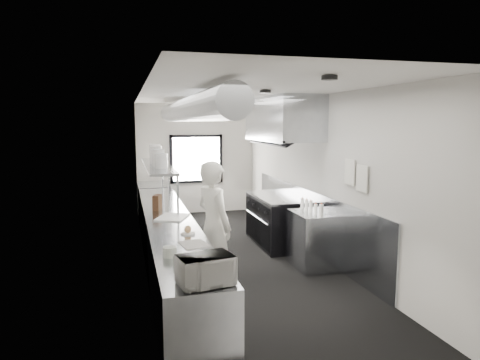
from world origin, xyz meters
TOP-DOWN VIEW (x-y plane):
  - floor at (0.00, 0.00)m, footprint 3.00×8.00m
  - ceiling at (0.00, 0.00)m, footprint 3.00×8.00m
  - wall_back at (0.00, 4.00)m, footprint 3.00×0.02m
  - wall_front at (0.00, -4.00)m, footprint 3.00×0.02m
  - wall_left at (-1.50, 0.00)m, footprint 0.02×8.00m
  - wall_right at (1.50, 0.00)m, footprint 0.02×8.00m
  - wall_cladding at (1.48, 0.30)m, footprint 0.03×5.50m
  - hvac_duct at (-0.70, 0.40)m, footprint 0.40×6.40m
  - service_window at (0.00, 3.96)m, footprint 1.36×0.05m
  - exhaust_hood at (1.10, 0.70)m, footprint 0.81×2.20m
  - prep_counter at (-1.15, -0.50)m, footprint 0.70×6.00m
  - pass_shelf at (-1.19, 1.00)m, footprint 0.45×3.00m
  - range at (1.04, 0.70)m, footprint 0.88×1.60m
  - bottle_station at (1.15, -0.70)m, footprint 0.65×0.80m
  - far_work_table at (-1.15, 3.20)m, footprint 0.70×1.20m
  - notice_sheet_a at (1.47, -1.20)m, footprint 0.02×0.28m
  - notice_sheet_b at (1.47, -1.55)m, footprint 0.02×0.28m
  - line_cook at (-0.60, -1.20)m, footprint 0.65×0.78m
  - microwave at (-1.10, -3.28)m, footprint 0.50×0.42m
  - deli_tub_a at (-1.26, -2.67)m, footprint 0.14×0.14m
  - deli_tub_b at (-1.33, -2.40)m, footprint 0.18×0.18m
  - newspaper at (-1.01, -2.00)m, footprint 0.35×0.41m
  - small_plate at (-1.01, -1.50)m, footprint 0.22×0.22m
  - pastry at (-1.01, -1.50)m, footprint 0.10×0.10m
  - cutting_board at (-1.10, -0.50)m, footprint 0.59×0.66m
  - knife_block at (-1.27, 0.18)m, footprint 0.17×0.25m
  - plate_stack_a at (-1.18, 0.36)m, footprint 0.23×0.23m
  - plate_stack_b at (-1.20, 0.71)m, footprint 0.24×0.24m
  - plate_stack_c at (-1.21, 1.24)m, footprint 0.31×0.31m
  - plate_stack_d at (-1.19, 1.71)m, footprint 0.22×0.22m
  - squeeze_bottle_a at (1.10, -1.04)m, footprint 0.08×0.08m
  - squeeze_bottle_b at (1.09, -0.85)m, footprint 0.07×0.07m
  - squeeze_bottle_c at (1.09, -0.68)m, footprint 0.08×0.08m
  - squeeze_bottle_d at (1.09, -0.51)m, footprint 0.07×0.07m
  - squeeze_bottle_e at (1.07, -0.38)m, footprint 0.08×0.08m

SIDE VIEW (x-z plane):
  - floor at x=0.00m, z-range -0.01..0.01m
  - prep_counter at x=-1.15m, z-range 0.00..0.90m
  - bottle_station at x=1.15m, z-range 0.00..0.90m
  - far_work_table at x=-1.15m, z-range 0.00..0.90m
  - range at x=1.04m, z-range 0.00..0.94m
  - wall_cladding at x=1.48m, z-range 0.00..1.10m
  - newspaper at x=-1.01m, z-range 0.90..0.91m
  - line_cook at x=-0.60m, z-range 0.00..1.81m
  - small_plate at x=-1.01m, z-range 0.90..0.92m
  - cutting_board at x=-1.10m, z-range 0.90..0.92m
  - deli_tub_a at x=-1.26m, z-range 0.90..1.00m
  - deli_tub_b at x=-1.33m, z-range 0.90..1.01m
  - pastry at x=-1.01m, z-range 0.92..1.01m
  - squeeze_bottle_b at x=1.09m, z-range 0.90..1.07m
  - squeeze_bottle_e at x=1.07m, z-range 0.90..1.08m
  - squeeze_bottle_d at x=1.09m, z-range 0.90..1.08m
  - squeeze_bottle_c at x=1.09m, z-range 0.90..1.09m
  - squeeze_bottle_a at x=1.10m, z-range 0.90..1.10m
  - knife_block at x=-1.27m, z-range 0.90..1.15m
  - microwave at x=-1.10m, z-range 0.90..1.17m
  - service_window at x=0.00m, z-range 0.77..2.02m
  - wall_back at x=0.00m, z-range 0.00..2.80m
  - wall_front at x=0.00m, z-range 0.00..2.80m
  - wall_left at x=-1.50m, z-range 0.00..2.80m
  - wall_right at x=1.50m, z-range 0.00..2.80m
  - pass_shelf at x=-1.19m, z-range 1.20..1.88m
  - notice_sheet_b at x=1.47m, z-range 1.36..1.74m
  - notice_sheet_a at x=1.47m, z-range 1.41..1.79m
  - plate_stack_a at x=-1.18m, z-range 1.57..1.82m
  - plate_stack_b at x=-1.20m, z-range 1.57..1.86m
  - plate_stack_c at x=-1.21m, z-range 1.57..1.90m
  - plate_stack_d at x=-1.19m, z-range 1.57..1.90m
  - exhaust_hood at x=1.10m, z-range 1.95..2.83m
  - hvac_duct at x=-0.70m, z-range 2.35..2.75m
  - ceiling at x=0.00m, z-range 2.79..2.80m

